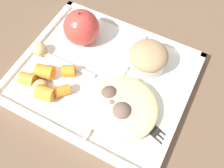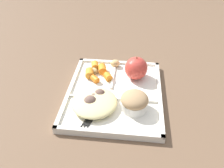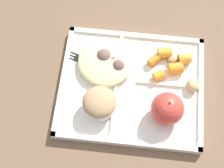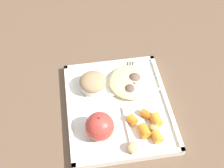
{
  "view_description": "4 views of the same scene",
  "coord_description": "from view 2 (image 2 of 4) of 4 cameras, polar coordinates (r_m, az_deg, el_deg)",
  "views": [
    {
      "loc": [
        0.14,
        -0.23,
        0.44
      ],
      "look_at": [
        0.03,
        -0.03,
        0.05
      ],
      "focal_mm": 40.72,
      "sensor_mm": 36.0,
      "label": 1
    },
    {
      "loc": [
        0.54,
        0.05,
        0.47
      ],
      "look_at": [
        0.02,
        -0.0,
        0.06
      ],
      "focal_mm": 36.99,
      "sensor_mm": 36.0,
      "label": 2
    },
    {
      "loc": [
        0.01,
        0.34,
        0.8
      ],
      "look_at": [
        0.04,
        0.02,
        0.06
      ],
      "focal_mm": 57.87,
      "sensor_mm": 36.0,
      "label": 3
    },
    {
      "loc": [
        -0.48,
        0.09,
        0.71
      ],
      "look_at": [
        0.05,
        0.01,
        0.06
      ],
      "focal_mm": 48.43,
      "sensor_mm": 36.0,
      "label": 4
    }
  ],
  "objects": [
    {
      "name": "ground",
      "position": [
        0.72,
        0.57,
        -2.88
      ],
      "size": [
        6.0,
        6.0,
        0.0
      ],
      "primitive_type": "plane",
      "color": "brown"
    },
    {
      "name": "lunch_tray",
      "position": [
        0.71,
        0.57,
        -2.38
      ],
      "size": [
        0.34,
        0.29,
        0.02
      ],
      "color": "silver",
      "rests_on": "ground"
    },
    {
      "name": "green_apple",
      "position": [
        0.75,
        5.97,
        3.91
      ],
      "size": [
        0.07,
        0.07,
        0.08
      ],
      "color": "#C63D33",
      "rests_on": "lunch_tray"
    },
    {
      "name": "bran_muffin",
      "position": [
        0.64,
        5.57,
        -4.36
      ],
      "size": [
        0.08,
        0.08,
        0.06
      ],
      "color": "silver",
      "rests_on": "lunch_tray"
    },
    {
      "name": "carrot_slice_near_corner",
      "position": [
        0.79,
        -2.39,
        3.7
      ],
      "size": [
        0.04,
        0.03,
        0.03
      ],
      "primitive_type": "cylinder",
      "rotation": [
        0.0,
        1.57,
        0.24
      ],
      "color": "orange",
      "rests_on": "lunch_tray"
    },
    {
      "name": "carrot_slice_large",
      "position": [
        0.75,
        -4.32,
        1.3
      ],
      "size": [
        0.03,
        0.04,
        0.02
      ],
      "primitive_type": "cylinder",
      "rotation": [
        0.0,
        1.57,
        0.8
      ],
      "color": "orange",
      "rests_on": "lunch_tray"
    },
    {
      "name": "carrot_slice_back",
      "position": [
        0.75,
        -1.04,
        1.82
      ],
      "size": [
        0.03,
        0.03,
        0.02
      ],
      "primitive_type": "cylinder",
      "rotation": [
        0.0,
        1.57,
        3.68
      ],
      "color": "orange",
      "rests_on": "lunch_tray"
    },
    {
      "name": "carrot_slice_diagonal",
      "position": [
        0.81,
        -4.23,
        4.58
      ],
      "size": [
        0.03,
        0.03,
        0.02
      ],
      "primitive_type": "cylinder",
      "rotation": [
        0.0,
        1.57,
        3.34
      ],
      "color": "orange",
      "rests_on": "lunch_tray"
    },
    {
      "name": "carrot_slice_center",
      "position": [
        0.77,
        -5.6,
        2.67
      ],
      "size": [
        0.04,
        0.03,
        0.03
      ],
      "primitive_type": "cylinder",
      "rotation": [
        0.0,
        1.57,
        0.17
      ],
      "color": "orange",
      "rests_on": "lunch_tray"
    },
    {
      "name": "potato_chunk_small",
      "position": [
        0.79,
        -4.44,
        3.31
      ],
      "size": [
        0.04,
        0.04,
        0.02
      ],
      "primitive_type": "ellipsoid",
      "rotation": [
        0.0,
        0.0,
        0.69
      ],
      "color": "tan",
      "rests_on": "lunch_tray"
    },
    {
      "name": "potato_chunk_corner",
      "position": [
        0.82,
        0.8,
        5.13
      ],
      "size": [
        0.04,
        0.04,
        0.03
      ],
      "primitive_type": "ellipsoid",
      "rotation": [
        0.0,
        0.0,
        0.33
      ],
      "color": "tan",
      "rests_on": "lunch_tray"
    },
    {
      "name": "egg_noodle_pile",
      "position": [
        0.66,
        -4.36,
        -4.51
      ],
      "size": [
        0.13,
        0.13,
        0.03
      ],
      "primitive_type": "ellipsoid",
      "color": "beige",
      "rests_on": "lunch_tray"
    },
    {
      "name": "meatball_side",
      "position": [
        0.67,
        -4.52,
        -3.48
      ],
      "size": [
        0.03,
        0.03,
        0.03
      ],
      "primitive_type": "sphere",
      "color": "#755B4C",
      "rests_on": "lunch_tray"
    },
    {
      "name": "meatball_center",
      "position": [
        0.67,
        -3.02,
        -2.64
      ],
      "size": [
        0.03,
        0.03,
        0.03
      ],
      "primitive_type": "sphere",
      "color": "brown",
      "rests_on": "lunch_tray"
    },
    {
      "name": "meatball_front",
      "position": [
        0.65,
        -5.4,
        -4.42
      ],
      "size": [
        0.04,
        0.04,
        0.04
      ],
      "primitive_type": "sphere",
      "color": "brown",
      "rests_on": "lunch_tray"
    },
    {
      "name": "plastic_fork",
      "position": [
        0.64,
        -4.91,
        -7.81
      ],
      "size": [
        0.15,
        0.06,
        0.0
      ],
      "color": "black",
      "rests_on": "lunch_tray"
    }
  ]
}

